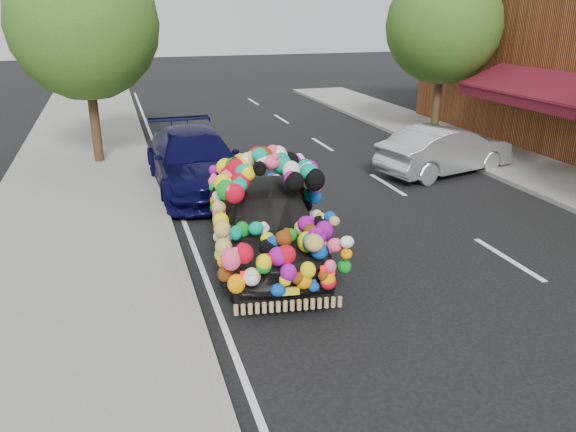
% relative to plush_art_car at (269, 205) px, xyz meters
% --- Properties ---
extents(ground, '(100.00, 100.00, 0.00)m').
position_rel_plush_art_car_xyz_m(ground, '(0.72, -1.32, -1.09)').
color(ground, black).
rests_on(ground, ground).
extents(sidewalk, '(4.00, 60.00, 0.12)m').
position_rel_plush_art_car_xyz_m(sidewalk, '(-3.58, -1.32, -1.03)').
color(sidewalk, gray).
rests_on(sidewalk, ground).
extents(kerb, '(0.15, 60.00, 0.13)m').
position_rel_plush_art_car_xyz_m(kerb, '(-1.63, -1.32, -1.03)').
color(kerb, gray).
rests_on(kerb, ground).
extents(lane_markings, '(6.00, 50.00, 0.01)m').
position_rel_plush_art_car_xyz_m(lane_markings, '(4.32, -1.32, -1.09)').
color(lane_markings, silver).
rests_on(lane_markings, ground).
extents(tree_near_sidewalk, '(4.20, 4.20, 6.13)m').
position_rel_plush_art_car_xyz_m(tree_near_sidewalk, '(-3.08, 8.18, 2.93)').
color(tree_near_sidewalk, '#332114').
rests_on(tree_near_sidewalk, ground).
extents(tree_far_b, '(4.00, 4.00, 5.90)m').
position_rel_plush_art_car_xyz_m(tree_far_b, '(8.72, 8.68, 2.80)').
color(tree_far_b, '#332114').
rests_on(tree_far_b, ground).
extents(plush_art_car, '(2.73, 4.82, 2.14)m').
position_rel_plush_art_car_xyz_m(plush_art_car, '(0.00, 0.00, 0.00)').
color(plush_art_car, black).
rests_on(plush_art_car, ground).
extents(navy_sedan, '(2.26, 5.28, 1.52)m').
position_rel_plush_art_car_xyz_m(navy_sedan, '(-0.65, 4.87, -0.34)').
color(navy_sedan, '#060631').
rests_on(navy_sedan, ground).
extents(silver_hatchback, '(4.35, 2.37, 1.36)m').
position_rel_plush_art_car_xyz_m(silver_hatchback, '(6.37, 4.22, -0.41)').
color(silver_hatchback, '#A7ABAF').
rests_on(silver_hatchback, ground).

